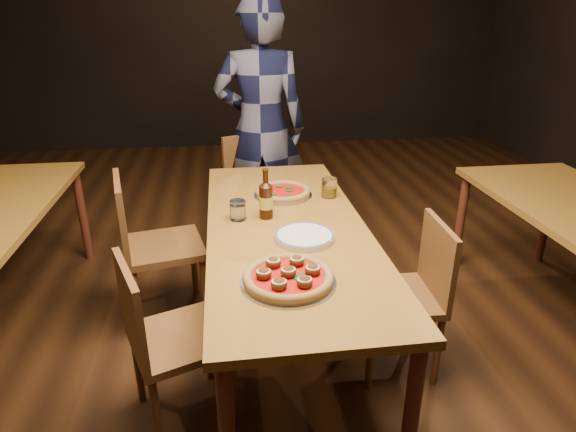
{
  "coord_description": "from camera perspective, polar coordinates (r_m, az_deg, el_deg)",
  "views": [
    {
      "loc": [
        -0.3,
        -2.21,
        1.76
      ],
      "look_at": [
        0.0,
        -0.05,
        0.82
      ],
      "focal_mm": 30.0,
      "sensor_mm": 36.0,
      "label": 1
    }
  ],
  "objects": [
    {
      "name": "beer_bottle",
      "position": [
        2.5,
        -2.63,
        1.8
      ],
      "size": [
        0.07,
        0.07,
        0.26
      ],
      "rotation": [
        0.0,
        0.0,
        -0.29
      ],
      "color": "black",
      "rests_on": "table_main"
    },
    {
      "name": "pizza_meatball",
      "position": [
        1.94,
        0.04,
        -7.22
      ],
      "size": [
        0.39,
        0.39,
        0.07
      ],
      "rotation": [
        0.0,
        0.0,
        -0.24
      ],
      "color": "#B7B7BF",
      "rests_on": "table_main"
    },
    {
      "name": "chair_main_sw",
      "position": [
        2.94,
        -14.53,
        -3.4
      ],
      "size": [
        0.53,
        0.53,
        0.95
      ],
      "primitive_type": null,
      "rotation": [
        0.0,
        0.0,
        1.78
      ],
      "color": "brown",
      "rests_on": "ground"
    },
    {
      "name": "ground",
      "position": [
        2.84,
        -0.14,
        -14.96
      ],
      "size": [
        9.0,
        9.0,
        0.0
      ],
      "primitive_type": "plane",
      "color": "black"
    },
    {
      "name": "diner",
      "position": [
        3.66,
        -3.25,
        10.28
      ],
      "size": [
        0.72,
        0.51,
        1.88
      ],
      "primitive_type": "imported",
      "rotation": [
        0.0,
        0.0,
        3.05
      ],
      "color": "black",
      "rests_on": "ground"
    },
    {
      "name": "amber_glass",
      "position": [
        2.81,
        4.9,
        3.38
      ],
      "size": [
        0.09,
        0.09,
        0.11
      ],
      "primitive_type": "cylinder",
      "color": "#8D610F",
      "rests_on": "table_main"
    },
    {
      "name": "pizza_margherita",
      "position": [
        2.83,
        -0.61,
        2.86
      ],
      "size": [
        0.34,
        0.34,
        0.05
      ],
      "rotation": [
        0.0,
        0.0,
        -0.32
      ],
      "color": "#B7B7BF",
      "rests_on": "table_main"
    },
    {
      "name": "chair_end",
      "position": [
        3.64,
        -3.01,
        2.47
      ],
      "size": [
        0.58,
        0.58,
        0.94
      ],
      "primitive_type": null,
      "rotation": [
        0.0,
        0.0,
        0.41
      ],
      "color": "brown",
      "rests_on": "ground"
    },
    {
      "name": "plate_stack",
      "position": [
        2.29,
        1.95,
        -2.47
      ],
      "size": [
        0.28,
        0.28,
        0.03
      ],
      "primitive_type": "cylinder",
      "color": "white",
      "rests_on": "table_main"
    },
    {
      "name": "chair_main_e",
      "position": [
        2.53,
        12.85,
        -9.16
      ],
      "size": [
        0.42,
        0.42,
        0.86
      ],
      "primitive_type": null,
      "rotation": [
        0.0,
        0.0,
        -1.61
      ],
      "color": "brown",
      "rests_on": "ground"
    },
    {
      "name": "chair_main_nw",
      "position": [
        2.23,
        -12.64,
        -13.76
      ],
      "size": [
        0.52,
        0.52,
        0.87
      ],
      "primitive_type": null,
      "rotation": [
        0.0,
        0.0,
        1.93
      ],
      "color": "brown",
      "rests_on": "ground"
    },
    {
      "name": "table_main",
      "position": [
        2.48,
        -0.16,
        -2.56
      ],
      "size": [
        0.8,
        2.0,
        0.75
      ],
      "color": "olive",
      "rests_on": "ground"
    },
    {
      "name": "water_glass",
      "position": [
        2.51,
        -5.97,
        0.7
      ],
      "size": [
        0.08,
        0.08,
        0.1
      ],
      "primitive_type": "cylinder",
      "color": "white",
      "rests_on": "table_main"
    }
  ]
}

